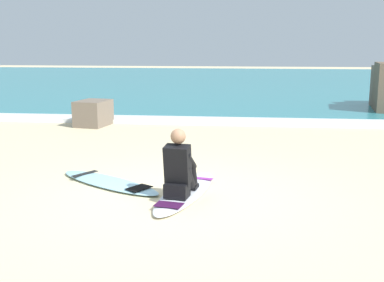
% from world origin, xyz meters
% --- Properties ---
extents(ground_plane, '(80.00, 80.00, 0.00)m').
position_xyz_m(ground_plane, '(0.00, 0.00, 0.00)').
color(ground_plane, beige).
extents(sea, '(80.00, 28.00, 0.10)m').
position_xyz_m(sea, '(0.00, 20.37, 0.05)').
color(sea, teal).
rests_on(sea, ground).
extents(breaking_foam, '(80.00, 0.90, 0.11)m').
position_xyz_m(breaking_foam, '(0.00, 6.67, 0.06)').
color(breaking_foam, white).
rests_on(breaking_foam, ground).
extents(surfboard_main, '(0.93, 2.32, 0.08)m').
position_xyz_m(surfboard_main, '(0.09, 0.16, 0.04)').
color(surfboard_main, silver).
rests_on(surfboard_main, ground).
extents(surfer_seated, '(0.44, 0.74, 0.95)m').
position_xyz_m(surfer_seated, '(0.04, -0.11, 0.44)').
color(surfer_seated, black).
rests_on(surfer_seated, surfboard_main).
extents(surfboard_spare_near, '(2.04, 1.58, 0.08)m').
position_xyz_m(surfboard_spare_near, '(-1.16, 0.52, 0.04)').
color(surfboard_spare_near, '#9ED1E5').
rests_on(surfboard_spare_near, ground).
extents(shoreline_rock, '(0.89, 1.08, 0.67)m').
position_xyz_m(shoreline_rock, '(-3.11, 5.86, 0.34)').
color(shoreline_rock, '#756656').
rests_on(shoreline_rock, ground).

